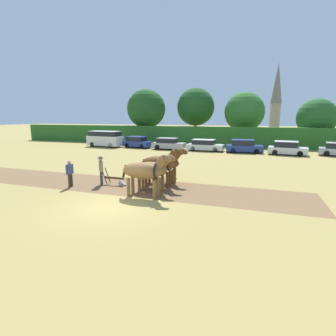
{
  "coord_description": "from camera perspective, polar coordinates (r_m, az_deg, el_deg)",
  "views": [
    {
      "loc": [
        6.52,
        -10.4,
        4.23
      ],
      "look_at": [
        1.4,
        4.67,
        1.1
      ],
      "focal_mm": 28.0,
      "sensor_mm": 36.0,
      "label": 1
    }
  ],
  "objects": [
    {
      "name": "church_spire",
      "position": [
        65.33,
        22.51,
        13.87
      ],
      "size": [
        2.44,
        2.44,
        15.86
      ],
      "color": "gray",
      "rests_on": "ground"
    },
    {
      "name": "tree_left",
      "position": [
        44.16,
        6.05,
        13.05
      ],
      "size": [
        6.07,
        6.07,
        8.81
      ],
      "color": "#4C3823",
      "rests_on": "ground"
    },
    {
      "name": "ground_plane",
      "position": [
        12.98,
        -12.73,
        -8.18
      ],
      "size": [
        240.0,
        240.0,
        0.0
      ],
      "primitive_type": "plane",
      "color": "#998447"
    },
    {
      "name": "draft_horse_lead_left",
      "position": [
        13.83,
        -5.1,
        -0.65
      ],
      "size": [
        2.9,
        0.95,
        2.41
      ],
      "rotation": [
        0.0,
        0.0,
        0.0
      ],
      "color": "brown",
      "rests_on": "ground"
    },
    {
      "name": "hedgerow",
      "position": [
        38.76,
        9.08,
        6.81
      ],
      "size": [
        65.24,
        1.31,
        2.82
      ],
      "primitive_type": "cube",
      "color": "#286023",
      "rests_on": "ground"
    },
    {
      "name": "tree_center",
      "position": [
        41.94,
        29.61,
        9.48
      ],
      "size": [
        5.22,
        5.22,
        6.69
      ],
      "color": "#4C3823",
      "rests_on": "ground"
    },
    {
      "name": "parked_car_center_right",
      "position": [
        32.64,
        16.17,
        4.54
      ],
      "size": [
        4.39,
        2.29,
        1.54
      ],
      "rotation": [
        0.0,
        0.0,
        0.11
      ],
      "color": "navy",
      "rests_on": "ground"
    },
    {
      "name": "tree_center_left",
      "position": [
        42.46,
        16.28,
        11.61
      ],
      "size": [
        5.99,
        5.99,
        7.93
      ],
      "color": "brown",
      "rests_on": "ground"
    },
    {
      "name": "draft_horse_trail_left",
      "position": [
        15.89,
        -1.83,
        0.9
      ],
      "size": [
        2.81,
        0.99,
        2.48
      ],
      "rotation": [
        0.0,
        0.0,
        0.0
      ],
      "color": "brown",
      "rests_on": "ground"
    },
    {
      "name": "farmer_onlooker_left",
      "position": [
        16.95,
        -20.6,
        -0.76
      ],
      "size": [
        0.22,
        0.66,
        1.64
      ],
      "rotation": [
        0.0,
        0.0,
        0.03
      ],
      "color": "#38332D",
      "rests_on": "ground"
    },
    {
      "name": "farmer_at_plow",
      "position": [
        16.88,
        -14.38,
        -0.0
      ],
      "size": [
        0.48,
        0.55,
        1.8
      ],
      "rotation": [
        0.0,
        0.0,
        0.7
      ],
      "color": "#28334C",
      "rests_on": "ground"
    },
    {
      "name": "plowed_furrow_strip",
      "position": [
        17.47,
        -14.83,
        -3.25
      ],
      "size": [
        25.82,
        4.08,
        0.01
      ],
      "primitive_type": "cube",
      "rotation": [
        0.0,
        0.0,
        0.0
      ],
      "color": "brown",
      "rests_on": "ground"
    },
    {
      "name": "parked_car_left",
      "position": [
        36.71,
        -6.64,
        5.6
      ],
      "size": [
        4.25,
        2.55,
        1.55
      ],
      "rotation": [
        0.0,
        0.0,
        -0.19
      ],
      "color": "navy",
      "rests_on": "ground"
    },
    {
      "name": "parked_car_center_left",
      "position": [
        34.42,
        0.09,
        5.28
      ],
      "size": [
        4.26,
        1.79,
        1.5
      ],
      "rotation": [
        0.0,
        0.0,
        0.0
      ],
      "color": "#A8A8B2",
      "rests_on": "ground"
    },
    {
      "name": "draft_horse_lead_right",
      "position": [
        14.88,
        -3.35,
        -0.33
      ],
      "size": [
        2.6,
        0.92,
        2.26
      ],
      "rotation": [
        0.0,
        0.0,
        0.0
      ],
      "color": "brown",
      "rests_on": "ground"
    },
    {
      "name": "tree_far_left",
      "position": [
        44.19,
        -4.75,
        12.69
      ],
      "size": [
        6.27,
        6.27,
        8.62
      ],
      "color": "#4C3823",
      "rests_on": "ground"
    },
    {
      "name": "plow",
      "position": [
        16.74,
        -11.19,
        -2.61
      ],
      "size": [
        1.58,
        0.46,
        1.13
      ],
      "rotation": [
        0.0,
        0.0,
        0.0
      ],
      "color": "#4C331E",
      "rests_on": "ground"
    },
    {
      "name": "draft_horse_trail_right",
      "position": [
        16.95,
        -0.48,
        1.15
      ],
      "size": [
        2.75,
        0.87,
        2.36
      ],
      "rotation": [
        0.0,
        0.0,
        0.0
      ],
      "color": "brown",
      "rests_on": "ground"
    },
    {
      "name": "parked_car_center",
      "position": [
        33.25,
        8.02,
        4.91
      ],
      "size": [
        4.53,
        1.95,
        1.44
      ],
      "rotation": [
        0.0,
        0.0,
        -0.02
      ],
      "color": "silver",
      "rests_on": "ground"
    },
    {
      "name": "farmer_beside_team",
      "position": [
        18.78,
        1.44,
        1.0
      ],
      "size": [
        0.49,
        0.46,
        1.61
      ],
      "rotation": [
        0.0,
        0.0,
        0.82
      ],
      "color": "#38332D",
      "rests_on": "ground"
    },
    {
      "name": "parked_car_right",
      "position": [
        32.36,
        24.5,
        3.91
      ],
      "size": [
        4.25,
        2.27,
        1.53
      ],
      "rotation": [
        0.0,
        0.0,
        -0.12
      ],
      "color": "silver",
      "rests_on": "ground"
    },
    {
      "name": "parked_van",
      "position": [
        38.56,
        -13.53,
        6.22
      ],
      "size": [
        5.28,
        2.44,
        2.23
      ],
      "rotation": [
        0.0,
        0.0,
        -0.09
      ],
      "color": "silver",
      "rests_on": "ground"
    }
  ]
}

